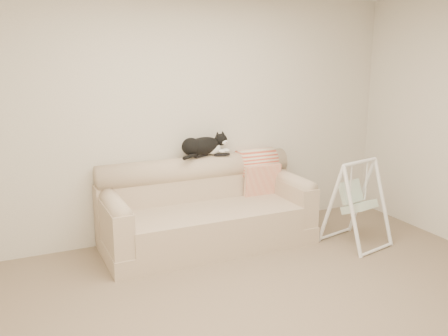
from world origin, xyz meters
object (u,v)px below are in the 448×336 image
Objects in this scene: baby_swing at (357,202)px; sofa at (205,211)px; tuxedo_cat at (203,146)px; remote_a at (201,155)px; remote_b at (222,154)px.

sofa is at bearing 154.66° from baby_swing.
tuxedo_cat is (0.08, 0.23, 0.66)m from sofa.
baby_swing is (1.37, -0.92, -0.56)m from tuxedo_cat.
tuxedo_cat is (0.03, -0.01, 0.11)m from remote_a.
remote_b is 0.19× the size of baby_swing.
tuxedo_cat reaches higher than sofa.
tuxedo_cat is at bearing -11.07° from remote_a.
remote_b is (0.29, 0.20, 0.56)m from sofa.
remote_a is 0.11m from tuxedo_cat.
sofa is 0.71m from tuxedo_cat.
baby_swing is (1.45, -0.69, 0.11)m from sofa.
remote_a is 0.20× the size of baby_swing.
remote_a reaches higher than baby_swing.
tuxedo_cat is at bearing 70.75° from sofa.
remote_a reaches higher than remote_b.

